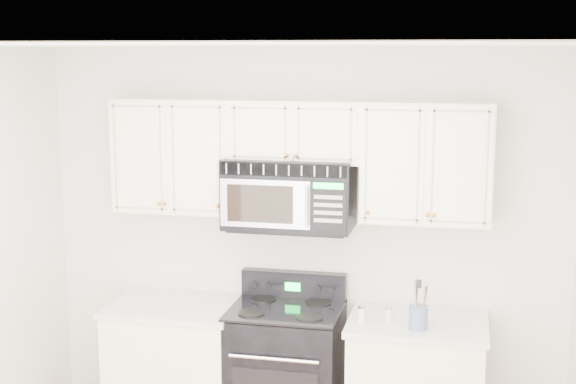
# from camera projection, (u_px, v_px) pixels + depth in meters

# --- Properties ---
(room) EXTENTS (3.51, 3.51, 2.61)m
(room) POSITION_uv_depth(u_px,v_px,m) (228.00, 330.00, 3.72)
(room) COLOR #946C49
(room) RESTS_ON ground
(base_cabinet_left) EXTENTS (0.86, 0.65, 0.92)m
(base_cabinet_left) POSITION_uv_depth(u_px,v_px,m) (177.00, 373.00, 5.42)
(base_cabinet_left) COLOR white
(base_cabinet_left) RESTS_ON ground
(range) EXTENTS (0.72, 0.65, 1.11)m
(range) POSITION_uv_depth(u_px,v_px,m) (286.00, 374.00, 5.26)
(range) COLOR black
(range) RESTS_ON ground
(upper_cabinets) EXTENTS (2.44, 0.37, 0.75)m
(upper_cabinets) POSITION_uv_depth(u_px,v_px,m) (298.00, 153.00, 5.13)
(upper_cabinets) COLOR white
(upper_cabinets) RESTS_ON ground
(microwave) EXTENTS (0.82, 0.46, 0.45)m
(microwave) POSITION_uv_depth(u_px,v_px,m) (289.00, 193.00, 5.14)
(microwave) COLOR black
(microwave) RESTS_ON ground
(utensil_crock) EXTENTS (0.11, 0.11, 0.31)m
(utensil_crock) POSITION_uv_depth(u_px,v_px,m) (418.00, 316.00, 4.83)
(utensil_crock) COLOR slate
(utensil_crock) RESTS_ON base_cabinet_right
(shaker_salt) EXTENTS (0.05, 0.05, 0.11)m
(shaker_salt) POSITION_uv_depth(u_px,v_px,m) (362.00, 314.00, 4.95)
(shaker_salt) COLOR silver
(shaker_salt) RESTS_ON base_cabinet_right
(shaker_pepper) EXTENTS (0.04, 0.04, 0.09)m
(shaker_pepper) POSITION_uv_depth(u_px,v_px,m) (389.00, 314.00, 4.98)
(shaker_pepper) COLOR silver
(shaker_pepper) RESTS_ON base_cabinet_right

